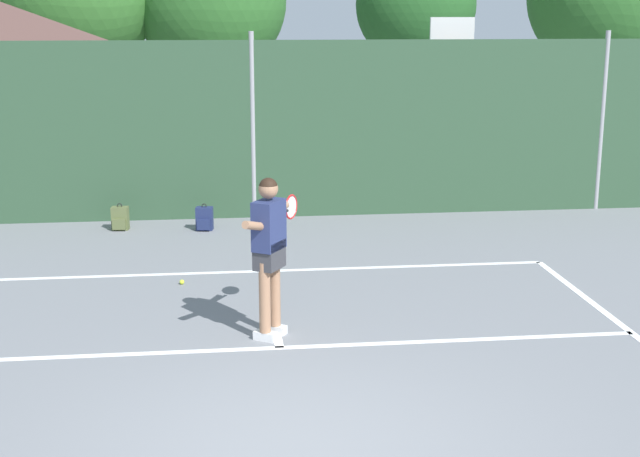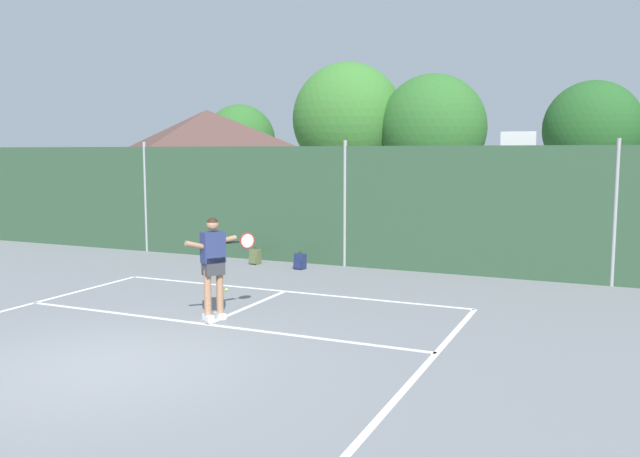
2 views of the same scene
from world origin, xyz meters
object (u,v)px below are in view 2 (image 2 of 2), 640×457
basketball_hoop (517,179)px  tennis_ball (227,290)px  backpack_olive (255,257)px  tennis_player (214,259)px  backpack_navy (300,262)px

basketball_hoop → tennis_ball: 8.29m
tennis_ball → basketball_hoop: bearing=48.7°
backpack_olive → tennis_player: bearing=-67.5°
tennis_ball → backpack_olive: (-1.16, 3.30, 0.16)m
backpack_navy → backpack_olive: bearing=172.5°
backpack_navy → basketball_hoop: bearing=29.9°
tennis_ball → backpack_olive: bearing=109.4°
tennis_player → tennis_ball: 2.63m
basketball_hoop → tennis_player: size_ratio=1.91×
basketball_hoop → backpack_navy: basketball_hoop is taller
basketball_hoop → backpack_navy: bearing=-150.1°
tennis_player → backpack_olive: bearing=112.5°
basketball_hoop → backpack_olive: 7.28m
tennis_ball → backpack_olive: 3.51m
basketball_hoop → tennis_ball: basketball_hoop is taller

